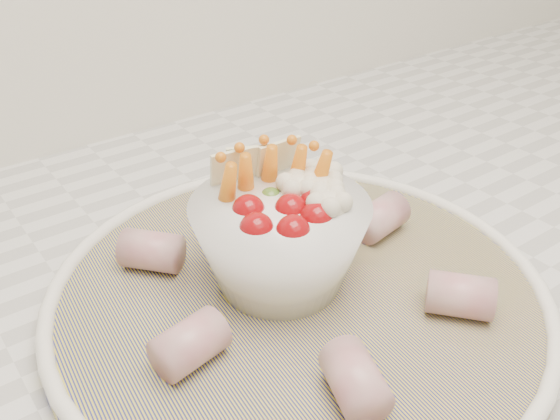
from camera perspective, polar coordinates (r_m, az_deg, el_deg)
serving_platter at (r=0.48m, az=1.64°, el=-7.56°), size 0.41×0.41×0.02m
veggie_bowl at (r=0.46m, az=0.16°, el=-2.38°), size 0.13×0.13×0.10m
cured_meat_rolls at (r=0.47m, az=1.68°, el=-5.68°), size 0.26×0.26×0.03m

